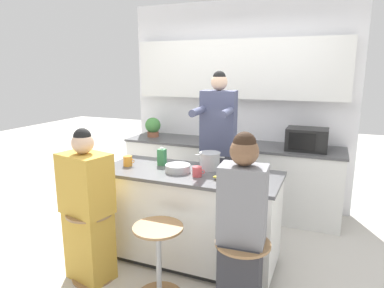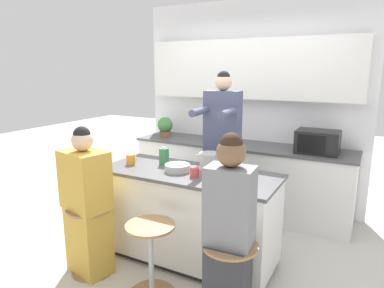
% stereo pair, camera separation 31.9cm
% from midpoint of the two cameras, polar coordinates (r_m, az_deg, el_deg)
% --- Properties ---
extents(ground_plane, '(16.00, 16.00, 0.00)m').
position_cam_midpoint_polar(ground_plane, '(3.55, -3.16, -18.55)').
color(ground_plane, beige).
extents(wall_back, '(3.01, 0.22, 2.70)m').
position_cam_midpoint_polar(wall_back, '(4.62, 5.63, 8.79)').
color(wall_back, white).
rests_on(wall_back, ground_plane).
extents(back_counter, '(2.80, 0.63, 0.89)m').
position_cam_midpoint_polar(back_counter, '(4.53, 4.23, -5.36)').
color(back_counter, white).
rests_on(back_counter, ground_plane).
extents(kitchen_island, '(1.69, 0.70, 0.89)m').
position_cam_midpoint_polar(kitchen_island, '(3.34, -3.26, -11.90)').
color(kitchen_island, black).
rests_on(kitchen_island, ground_plane).
extents(bar_stool_leftmost, '(0.40, 0.40, 0.62)m').
position_cam_midpoint_polar(bar_stool_leftmost, '(3.28, -19.19, -14.97)').
color(bar_stool_leftmost, '#997047').
rests_on(bar_stool_leftmost, ground_plane).
extents(bar_stool_center, '(0.40, 0.40, 0.62)m').
position_cam_midpoint_polar(bar_stool_center, '(2.90, -8.90, -18.22)').
color(bar_stool_center, '#997047').
rests_on(bar_stool_center, ground_plane).
extents(bar_stool_rightmost, '(0.40, 0.40, 0.62)m').
position_cam_midpoint_polar(bar_stool_rightmost, '(2.66, 4.67, -21.11)').
color(bar_stool_rightmost, '#997047').
rests_on(bar_stool_rightmost, ground_plane).
extents(person_cooking, '(0.40, 0.61, 1.81)m').
position_cam_midpoint_polar(person_cooking, '(3.63, 1.83, -2.32)').
color(person_cooking, '#383842').
rests_on(person_cooking, ground_plane).
extents(person_wrapped_blanket, '(0.47, 0.37, 1.36)m').
position_cam_midpoint_polar(person_wrapped_blanket, '(3.16, -19.89, -10.44)').
color(person_wrapped_blanket, gold).
rests_on(person_wrapped_blanket, ground_plane).
extents(person_seated_near, '(0.34, 0.28, 1.42)m').
position_cam_midpoint_polar(person_seated_near, '(2.51, 4.55, -15.12)').
color(person_seated_near, '#333338').
rests_on(person_seated_near, ground_plane).
extents(cooking_pot, '(0.29, 0.20, 0.17)m').
position_cam_midpoint_polar(cooking_pot, '(3.24, 0.16, -2.86)').
color(cooking_pot, '#B7BABC').
rests_on(cooking_pot, kitchen_island).
extents(fruit_bowl, '(0.23, 0.23, 0.07)m').
position_cam_midpoint_polar(fruit_bowl, '(3.19, -5.25, -4.07)').
color(fruit_bowl, '#B7BABC').
rests_on(fruit_bowl, kitchen_island).
extents(coffee_cup_near, '(0.12, 0.09, 0.10)m').
position_cam_midpoint_polar(coffee_cup_near, '(3.46, -13.27, -2.80)').
color(coffee_cup_near, orange).
rests_on(coffee_cup_near, kitchen_island).
extents(coffee_cup_far, '(0.12, 0.08, 0.09)m').
position_cam_midpoint_polar(coffee_cup_far, '(3.04, -2.14, -4.65)').
color(coffee_cup_far, '#DB4C51').
rests_on(coffee_cup_far, kitchen_island).
extents(banana_bunch, '(0.14, 0.10, 0.05)m').
position_cam_midpoint_polar(banana_bunch, '(2.95, 1.62, -5.68)').
color(banana_bunch, yellow).
rests_on(banana_bunch, kitchen_island).
extents(juice_carton, '(0.07, 0.07, 0.18)m').
position_cam_midpoint_polar(juice_carton, '(3.41, -7.71, -2.19)').
color(juice_carton, '#38844C').
rests_on(juice_carton, kitchen_island).
extents(microwave, '(0.47, 0.34, 0.26)m').
position_cam_midpoint_polar(microwave, '(4.17, 16.56, 0.74)').
color(microwave, black).
rests_on(microwave, back_counter).
extents(potted_plant, '(0.22, 0.22, 0.27)m').
position_cam_midpoint_polar(potted_plant, '(4.85, -8.42, 2.87)').
color(potted_plant, '#93563D').
rests_on(potted_plant, back_counter).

